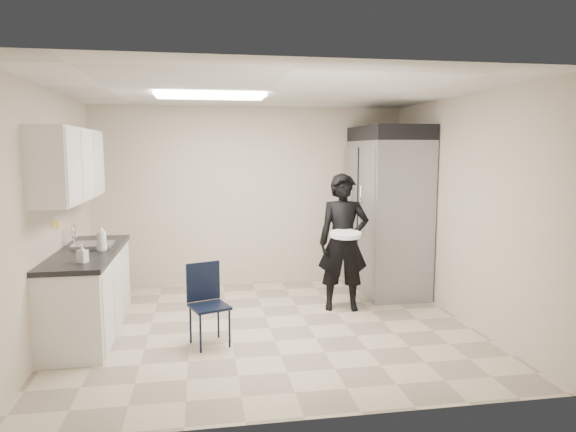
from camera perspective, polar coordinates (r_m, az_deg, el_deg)
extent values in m
plane|color=#BEB095|center=(5.88, -2.04, -12.32)|extent=(4.50, 4.50, 0.00)
plane|color=silver|center=(5.57, -2.17, 13.77)|extent=(4.50, 4.50, 0.00)
plane|color=#BDB09C|center=(7.55, -4.09, 2.19)|extent=(4.50, 0.00, 4.50)
plane|color=#BDB09C|center=(5.73, -24.99, -0.13)|extent=(0.00, 4.00, 4.00)
plane|color=#BDB09C|center=(6.28, 18.72, 0.76)|extent=(0.00, 4.00, 4.00)
cube|color=white|center=(5.92, -8.61, 13.02)|extent=(1.20, 0.60, 0.02)
cube|color=silver|center=(6.02, -21.25, -8.06)|extent=(0.60, 1.90, 0.86)
cube|color=black|center=(5.92, -21.46, -3.80)|extent=(0.64, 1.95, 0.05)
cube|color=gray|center=(6.16, -20.80, -3.50)|extent=(0.42, 0.40, 0.14)
cylinder|color=silver|center=(6.17, -22.68, -2.14)|extent=(0.02, 0.02, 0.24)
cube|color=silver|center=(5.85, -23.10, 5.27)|extent=(0.35, 1.80, 0.75)
cube|color=black|center=(6.99, -21.36, 3.92)|extent=(0.22, 0.30, 0.35)
cube|color=yellow|center=(5.84, -24.64, -0.78)|extent=(0.00, 0.12, 0.07)
cube|color=yellow|center=(6.04, -24.13, -0.89)|extent=(0.00, 0.12, 0.07)
cube|color=gray|center=(7.29, 10.97, -0.09)|extent=(0.80, 1.35, 2.10)
cube|color=black|center=(7.23, 11.20, 8.98)|extent=(0.80, 1.35, 0.20)
cube|color=black|center=(5.33, -8.73, -9.92)|extent=(0.46, 0.46, 0.81)
imported|color=black|center=(6.37, 6.17, -2.93)|extent=(0.68, 0.52, 1.69)
cylinder|color=white|center=(6.10, 6.41, -2.04)|extent=(0.43, 0.43, 0.05)
imported|color=white|center=(5.80, -20.03, -2.26)|extent=(0.16, 0.16, 0.29)
imported|color=silver|center=(5.27, -21.89, -3.86)|extent=(0.11, 0.11, 0.18)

